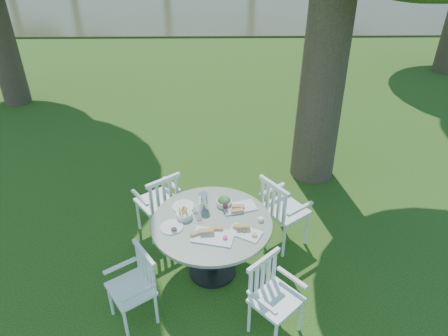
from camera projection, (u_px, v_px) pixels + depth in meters
The scene contains 7 objects.
ground at pixel (224, 228), 6.00m from camera, with size 140.00×140.00×0.00m, color #18380B.
table at pixel (212, 232), 4.98m from camera, with size 1.37×1.37×0.78m.
chair_ne at pixel (279, 208), 5.43m from camera, with size 0.67×0.68×0.99m.
chair_nw at pixel (161, 200), 5.61m from camera, with size 0.65×0.64×0.94m.
chair_sw at pixel (138, 281), 4.51m from camera, with size 0.59×0.60×0.88m.
chair_se at pixel (270, 291), 4.39m from camera, with size 0.62×0.62×0.90m.
tableware at pixel (209, 214), 4.95m from camera, with size 1.16×0.85×0.21m.
Camera 1 is at (-0.07, -4.60, 3.94)m, focal length 35.00 mm.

